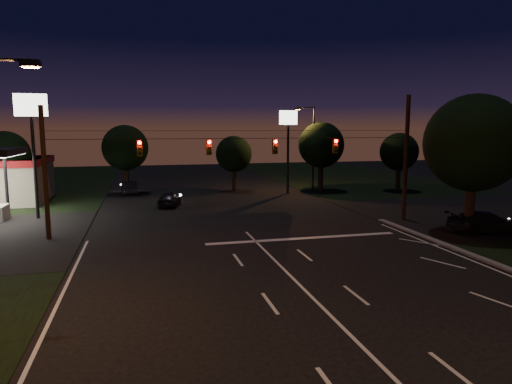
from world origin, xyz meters
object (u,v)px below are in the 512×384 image
object	(u,v)px
car_oncoming_b	(129,187)
car_cross	(486,222)
car_oncoming_a	(169,199)
utility_pole_right	(403,220)
tree_right_near	(472,144)

from	to	relation	value
car_oncoming_b	car_cross	bearing A→B (deg)	126.47
car_oncoming_a	car_cross	distance (m)	24.25
utility_pole_right	car_oncoming_b	size ratio (longest dim) A/B	2.30
car_oncoming_b	car_oncoming_a	bearing A→B (deg)	104.78
car_oncoming_a	car_oncoming_b	world-z (taller)	car_oncoming_b
utility_pole_right	car_oncoming_a	distance (m)	19.09
car_oncoming_b	car_cross	world-z (taller)	car_cross
utility_pole_right	car_oncoming_a	world-z (taller)	utility_pole_right
car_cross	car_oncoming_a	bearing A→B (deg)	59.17
utility_pole_right	car_oncoming_b	bearing A→B (deg)	136.23
car_oncoming_a	car_cross	bearing A→B (deg)	156.52
car_oncoming_a	tree_right_near	bearing A→B (deg)	154.76
car_oncoming_b	car_cross	size ratio (longest dim) A/B	0.81
tree_right_near	car_cross	xyz separation A→B (m)	(1.30, -0.12, -4.98)
car_oncoming_a	car_oncoming_b	bearing A→B (deg)	-53.57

